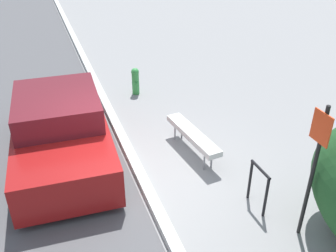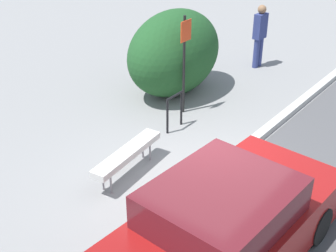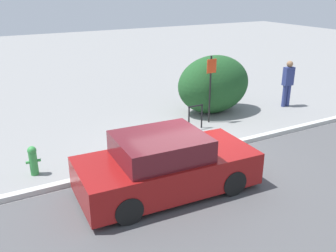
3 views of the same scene
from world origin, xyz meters
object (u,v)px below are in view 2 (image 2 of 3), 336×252
(pedestrian, at_px, (260,34))
(bench, at_px, (127,154))
(parked_car_near, at_px, (225,227))
(bike_rack, at_px, (175,108))
(sign_post, at_px, (184,56))

(pedestrian, bearing_deg, bench, 10.83)
(parked_car_near, bearing_deg, pedestrian, 27.98)
(bike_rack, height_order, sign_post, sign_post)
(bike_rack, distance_m, parked_car_near, 4.03)
(bench, distance_m, bike_rack, 1.97)
(bench, distance_m, pedestrian, 6.44)
(bench, xyz_separation_m, bike_rack, (1.93, 0.39, 0.05))
(bench, xyz_separation_m, parked_car_near, (-0.79, -2.59, 0.19))
(bike_rack, xyz_separation_m, pedestrian, (4.44, 0.40, 0.45))
(bike_rack, height_order, parked_car_near, parked_car_near)
(sign_post, relative_size, pedestrian, 1.29)
(bike_rack, bearing_deg, pedestrian, 5.10)
(bike_rack, bearing_deg, bench, -168.63)
(pedestrian, height_order, parked_car_near, pedestrian)
(bench, bearing_deg, pedestrian, 0.04)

